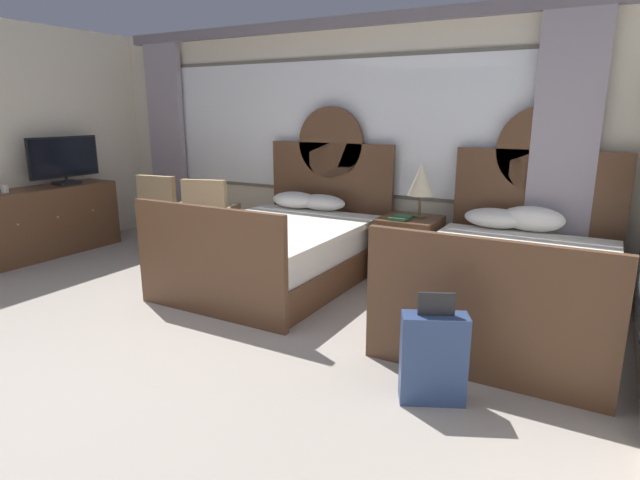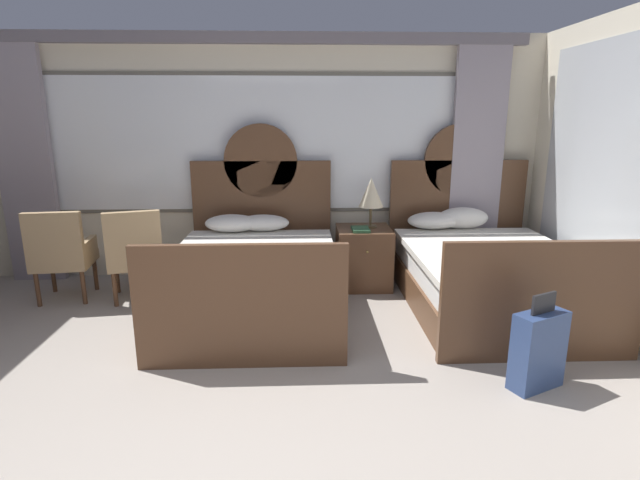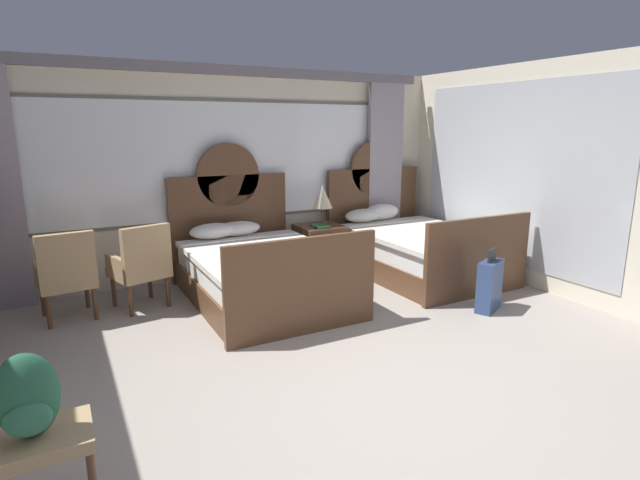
{
  "view_description": "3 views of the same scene",
  "coord_description": "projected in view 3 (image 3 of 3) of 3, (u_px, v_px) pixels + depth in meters",
  "views": [
    {
      "loc": [
        2.9,
        -1.64,
        1.7
      ],
      "look_at": [
        1.03,
        1.69,
        0.74
      ],
      "focal_mm": 29.04,
      "sensor_mm": 36.0,
      "label": 1
    },
    {
      "loc": [
        0.51,
        -1.87,
        1.82
      ],
      "look_at": [
        0.67,
        2.14,
        0.81
      ],
      "focal_mm": 27.58,
      "sensor_mm": 36.0,
      "label": 2
    },
    {
      "loc": [
        -1.89,
        -2.5,
        1.94
      ],
      "look_at": [
        0.56,
        2.08,
        0.76
      ],
      "focal_mm": 27.86,
      "sensor_mm": 36.0,
      "label": 3
    }
  ],
  "objects": [
    {
      "name": "book_on_nightstand",
      "position": [
        320.0,
        226.0,
        6.53
      ],
      "size": [
        0.18,
        0.26,
        0.03
      ],
      "color": "#285133",
      "rests_on": "nightstand_between_beds"
    },
    {
      "name": "table_lamp_on_nightstand",
      "position": [
        323.0,
        197.0,
        6.66
      ],
      "size": [
        0.27,
        0.27,
        0.54
      ],
      "color": "brown",
      "rests_on": "nightstand_between_beds"
    },
    {
      "name": "suitcase_on_floor",
      "position": [
        490.0,
        285.0,
        5.33
      ],
      "size": [
        0.42,
        0.31,
        0.69
      ],
      "color": "navy",
      "rests_on": "ground_plane"
    },
    {
      "name": "backpack_on_bench",
      "position": [
        27.0,
        398.0,
        2.33
      ],
      "size": [
        0.29,
        0.22,
        0.43
      ],
      "color": "#23563D",
      "rests_on": "luggage_bench"
    },
    {
      "name": "bed_near_mirror",
      "position": [
        415.0,
        247.0,
        6.69
      ],
      "size": [
        1.55,
        2.21,
        1.75
      ],
      "color": "brown",
      "rests_on": "ground_plane"
    },
    {
      "name": "bed_near_window",
      "position": [
        259.0,
        269.0,
        5.66
      ],
      "size": [
        1.55,
        2.21,
        1.75
      ],
      "color": "brown",
      "rests_on": "ground_plane"
    },
    {
      "name": "luggage_bench",
      "position": [
        24.0,
        452.0,
        2.38
      ],
      "size": [
        0.62,
        0.36,
        0.49
      ],
      "color": "tan",
      "rests_on": "ground_plane"
    },
    {
      "name": "ground_plane",
      "position": [
        390.0,
        412.0,
        3.45
      ],
      "size": [
        24.0,
        24.0,
        0.0
      ],
      "primitive_type": "plane",
      "color": "#9E9389"
    },
    {
      "name": "armchair_by_window_left",
      "position": [
        142.0,
        263.0,
        5.33
      ],
      "size": [
        0.65,
        0.65,
        0.94
      ],
      "color": "tan",
      "rests_on": "ground_plane"
    },
    {
      "name": "nightstand_between_beds",
      "position": [
        320.0,
        249.0,
        6.73
      ],
      "size": [
        0.58,
        0.6,
        0.65
      ],
      "color": "brown",
      "rests_on": "ground_plane"
    },
    {
      "name": "armchair_by_window_centre",
      "position": [
        66.0,
        273.0,
        5.0
      ],
      "size": [
        0.58,
        0.58,
        0.94
      ],
      "color": "tan",
      "rests_on": "ground_plane"
    },
    {
      "name": "wall_back_window",
      "position": [
        220.0,
        169.0,
        6.37
      ],
      "size": [
        6.41,
        0.22,
        2.7
      ],
      "color": "beige",
      "rests_on": "ground_plane"
    },
    {
      "name": "wall_right_mirror",
      "position": [
        533.0,
        177.0,
        6.02
      ],
      "size": [
        0.08,
        4.35,
        2.7
      ],
      "color": "beige",
      "rests_on": "ground_plane"
    }
  ]
}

